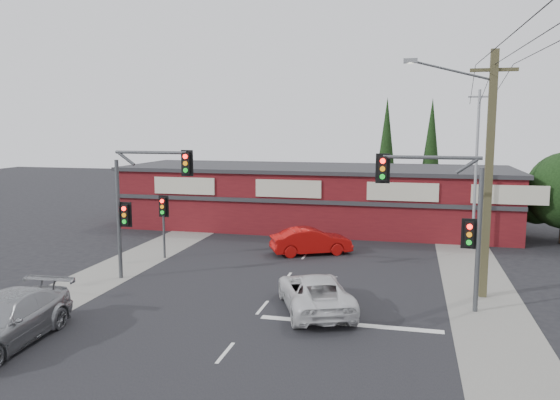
% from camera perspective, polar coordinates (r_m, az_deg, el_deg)
% --- Properties ---
extents(ground, '(120.00, 120.00, 0.00)m').
position_cam_1_polar(ground, '(22.08, -1.51, -10.80)').
color(ground, black).
rests_on(ground, ground).
extents(road_strip, '(14.00, 70.00, 0.01)m').
position_cam_1_polar(road_strip, '(26.73, 1.29, -7.46)').
color(road_strip, black).
rests_on(road_strip, ground).
extents(verge_left, '(3.00, 70.00, 0.02)m').
position_cam_1_polar(verge_left, '(29.65, -15.07, -6.18)').
color(verge_left, gray).
rests_on(verge_left, ground).
extents(verge_right, '(3.00, 70.00, 0.02)m').
position_cam_1_polar(verge_right, '(26.34, 19.87, -8.15)').
color(verge_right, gray).
rests_on(verge_right, ground).
extents(stop_line, '(6.50, 0.35, 0.01)m').
position_cam_1_polar(stop_line, '(20.08, 7.28, -12.75)').
color(stop_line, silver).
rests_on(stop_line, ground).
extents(white_suv, '(4.01, 5.58, 1.41)m').
position_cam_1_polar(white_suv, '(21.20, 3.66, -9.60)').
color(white_suv, silver).
rests_on(white_suv, ground).
extents(silver_suv, '(2.54, 5.64, 1.61)m').
position_cam_1_polar(silver_suv, '(20.03, -26.99, -11.23)').
color(silver_suv, '#959799').
rests_on(silver_suv, ground).
extents(red_sedan, '(4.63, 3.34, 1.45)m').
position_cam_1_polar(red_sedan, '(30.11, 3.26, -4.31)').
color(red_sedan, '#B30D0B').
rests_on(red_sedan, ground).
extents(lane_dashes, '(0.12, 54.16, 0.01)m').
position_cam_1_polar(lane_dashes, '(29.84, 2.64, -5.82)').
color(lane_dashes, silver).
rests_on(lane_dashes, ground).
extents(shop_building, '(27.30, 8.40, 4.22)m').
position_cam_1_polar(shop_building, '(38.06, 3.67, 0.39)').
color(shop_building, '#531015').
rests_on(shop_building, ground).
extents(conifer_near, '(1.80, 1.80, 9.25)m').
position_cam_1_polar(conifer_near, '(44.27, 11.05, 5.65)').
color(conifer_near, '#2D2116').
rests_on(conifer_near, ground).
extents(conifer_far, '(1.80, 1.80, 9.25)m').
position_cam_1_polar(conifer_far, '(46.25, 15.52, 5.60)').
color(conifer_far, '#2D2116').
rests_on(conifer_far, ground).
extents(traffic_mast_left, '(3.77, 0.27, 5.97)m').
position_cam_1_polar(traffic_mast_left, '(25.37, -14.50, 0.51)').
color(traffic_mast_left, '#47494C').
rests_on(traffic_mast_left, ground).
extents(traffic_mast_right, '(3.96, 0.27, 5.97)m').
position_cam_1_polar(traffic_mast_right, '(21.48, 17.16, -0.83)').
color(traffic_mast_right, '#47494C').
rests_on(traffic_mast_right, ground).
extents(pedestal_signal, '(0.55, 0.27, 3.38)m').
position_cam_1_polar(pedestal_signal, '(29.47, -12.08, -1.41)').
color(pedestal_signal, '#47494C').
rests_on(pedestal_signal, ground).
extents(utility_pole, '(4.38, 0.59, 10.00)m').
position_cam_1_polar(utility_pole, '(23.43, 20.68, 3.28)').
color(utility_pole, brown).
rests_on(utility_pole, ground).
extents(steel_pole, '(1.20, 0.16, 9.00)m').
position_cam_1_polar(steel_pole, '(32.48, 19.80, 3.22)').
color(steel_pole, gray).
rests_on(steel_pole, ground).
extents(power_lines, '(2.01, 29.00, 1.22)m').
position_cam_1_polar(power_lines, '(18.10, 23.76, 13.49)').
color(power_lines, black).
rests_on(power_lines, ground).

